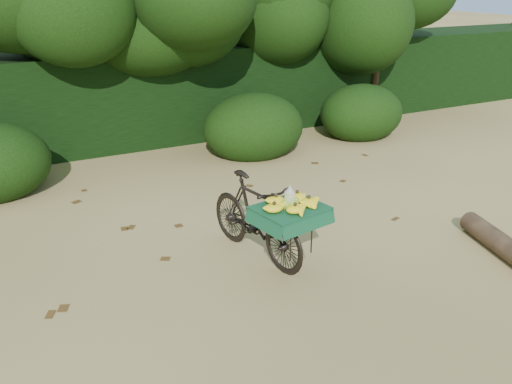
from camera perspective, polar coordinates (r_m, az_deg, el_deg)
ground at (r=6.15m, az=5.87°, el=-8.79°), size 80.00×80.00×0.00m
vendor_bicycle at (r=6.28m, az=0.09°, el=-2.68°), size 0.89×1.81×1.01m
hedge_backdrop at (r=11.31m, az=-11.94°, el=9.99°), size 26.00×1.80×1.80m
tree_row at (r=10.21m, az=-14.72°, el=14.81°), size 14.50×2.00×4.00m
bush_clumps at (r=9.72m, az=-5.53°, el=5.75°), size 8.80×1.70×0.90m
leaf_litter at (r=6.62m, az=2.78°, el=-6.26°), size 7.00×7.30×0.01m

